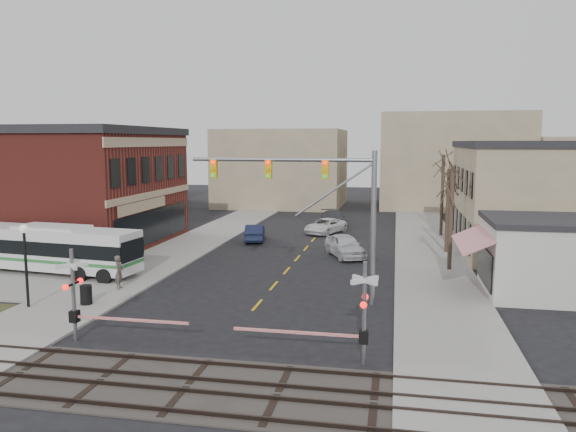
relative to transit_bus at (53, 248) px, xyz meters
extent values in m
plane|color=black|center=(14.41, -6.14, -1.70)|extent=(160.00, 160.00, 0.00)
cube|color=gray|center=(4.91, 13.86, -1.64)|extent=(5.00, 60.00, 0.12)
cube|color=gray|center=(23.91, 13.86, -1.64)|extent=(5.00, 60.00, 0.12)
cube|color=#332D28|center=(14.41, -14.14, -1.67)|extent=(160.00, 5.00, 0.06)
cube|color=#2D231E|center=(14.41, -13.66, -1.58)|extent=(160.00, 0.08, 0.14)
cube|color=#2D231E|center=(14.41, -12.22, -1.58)|extent=(160.00, 0.08, 0.14)
cube|color=#2D231E|center=(14.41, -16.06, -1.58)|extent=(160.00, 0.08, 0.14)
cube|color=#2D231E|center=(14.41, -14.62, -1.58)|extent=(160.00, 0.08, 0.14)
cube|color=tan|center=(2.46, 9.86, 2.60)|extent=(0.10, 15.00, 0.50)
cube|color=tan|center=(2.46, 9.86, 6.70)|extent=(0.10, 15.00, 0.70)
cube|color=black|center=(2.46, 9.86, 0.10)|extent=(0.08, 13.00, 2.60)
cube|color=beige|center=(30.41, 0.86, 0.30)|extent=(8.00, 6.00, 4.00)
cube|color=#262628|center=(30.41, 0.86, 2.45)|extent=(8.20, 6.20, 0.30)
cube|color=red|center=(25.61, 0.86, 1.30)|extent=(1.68, 6.00, 0.87)
cylinder|color=#382B21|center=(24.91, 5.86, 1.79)|extent=(0.28, 0.28, 6.75)
cylinder|color=#382B21|center=(25.21, 11.86, 1.57)|extent=(0.28, 0.28, 6.30)
cylinder|color=#382B21|center=(25.41, 19.86, 2.02)|extent=(0.28, 0.28, 7.20)
cube|color=silver|center=(0.00, 0.00, 0.02)|extent=(11.83, 3.87, 2.55)
cube|color=black|center=(0.00, 0.00, 0.18)|extent=(11.87, 3.92, 0.87)
cube|color=#277735|center=(0.00, 0.00, -0.59)|extent=(11.87, 3.92, 0.19)
cylinder|color=black|center=(0.00, 0.00, -1.22)|extent=(1.26, 2.61, 0.97)
cylinder|color=gray|center=(20.25, -2.84, 2.30)|extent=(0.28, 0.28, 8.00)
cylinder|color=gray|center=(15.42, -2.84, 5.80)|extent=(9.66, 0.20, 0.20)
cube|color=gold|center=(17.75, -2.84, 5.30)|extent=(0.35, 0.30, 1.00)
cube|color=gold|center=(14.75, -2.84, 5.30)|extent=(0.35, 0.30, 1.00)
cube|color=gold|center=(11.75, -2.84, 5.30)|extent=(0.35, 0.30, 1.00)
cylinder|color=gray|center=(8.11, -10.78, 0.30)|extent=(0.16, 0.16, 4.00)
cube|color=silver|center=(8.11, -10.78, 1.60)|extent=(1.00, 1.00, 0.18)
cube|color=silver|center=(8.11, -10.78, 1.60)|extent=(1.00, 1.00, 0.18)
sphere|color=#FF0C0C|center=(8.11, -11.33, 0.80)|extent=(0.26, 0.26, 0.26)
sphere|color=#FF0C0C|center=(8.11, -10.23, 0.80)|extent=(0.26, 0.26, 0.26)
cube|color=black|center=(8.11, -10.78, -0.60)|extent=(0.35, 0.35, 0.50)
cube|color=#FF0C0C|center=(10.71, -10.78, -0.60)|extent=(5.00, 0.10, 0.10)
cylinder|color=gray|center=(20.28, -10.99, 0.30)|extent=(0.16, 0.16, 4.00)
cube|color=silver|center=(20.28, -10.99, 1.60)|extent=(1.00, 1.00, 0.18)
cube|color=silver|center=(20.28, -10.99, 1.60)|extent=(1.00, 1.00, 0.18)
sphere|color=#FF0C0C|center=(20.28, -11.54, 0.80)|extent=(0.26, 0.26, 0.26)
sphere|color=#FF0C0C|center=(20.28, -10.44, 0.80)|extent=(0.26, 0.26, 0.26)
cube|color=black|center=(20.28, -10.99, -0.60)|extent=(0.35, 0.35, 0.50)
cube|color=#FF0C0C|center=(17.68, -10.99, -0.60)|extent=(5.00, 0.10, 0.10)
cylinder|color=black|center=(3.17, -7.00, 0.34)|extent=(0.14, 0.14, 3.86)
sphere|color=silver|center=(3.17, -7.00, 2.42)|extent=(0.44, 0.44, 0.44)
cylinder|color=black|center=(5.80, -6.01, -1.09)|extent=(0.60, 0.60, 0.99)
imported|color=silver|center=(17.77, 9.11, -0.87)|extent=(3.79, 5.27, 1.67)
imported|color=#161D37|center=(9.59, 14.31, -0.99)|extent=(2.32, 4.57, 1.44)
imported|color=silver|center=(15.01, 19.51, -1.02)|extent=(4.04, 5.40, 1.36)
imported|color=#37373B|center=(15.23, 24.71, -0.98)|extent=(3.52, 5.39, 1.45)
imported|color=#4E423E|center=(6.01, -2.86, -0.62)|extent=(0.58, 0.78, 1.93)
imported|color=#2C364D|center=(4.65, 1.53, -0.65)|extent=(1.16, 1.12, 1.88)
camera|label=1|loc=(21.34, -31.61, 6.72)|focal=35.00mm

